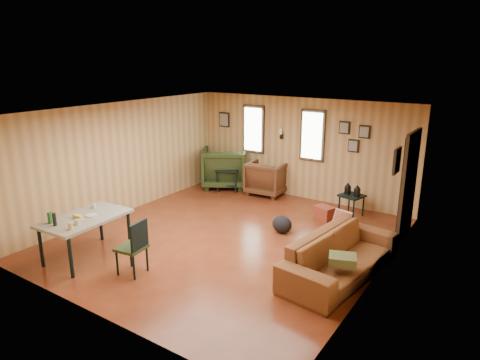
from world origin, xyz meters
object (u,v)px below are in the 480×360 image
Objects in this scene: sofa at (341,249)px; recliner_green at (224,166)px; recliner_brown at (267,176)px; end_table at (228,175)px; side_table at (352,194)px; dining_table at (84,221)px.

sofa is 2.06× the size of recliner_green.
end_table is at bearing 12.00° from recliner_brown.
recliner_brown reaches higher than end_table.
side_table is at bearing 144.09° from recliner_green.
sofa is at bearing 131.25° from recliner_brown.
recliner_brown is 2.29m from side_table.
sofa is 5.18m from recliner_green.
side_table is (3.25, -0.03, 0.09)m from end_table.
side_table is at bearing 52.40° from dining_table.
sofa is 2.53× the size of recliner_brown.
recliner_brown is at bearing 151.20° from recliner_green.
recliner_green is 0.39m from end_table.
recliner_green is 1.56× the size of side_table.
recliner_brown reaches higher than side_table.
sofa reaches higher than end_table.
side_table reaches higher than end_table.
side_table is (-0.77, 2.64, 0.04)m from sofa.
recliner_brown is at bearing 77.63° from dining_table.
end_table is 0.49× the size of dining_table.
dining_table is at bearing -87.36° from end_table.
side_table is at bearing 23.59° from sofa.
recliner_brown is 0.62× the size of dining_table.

